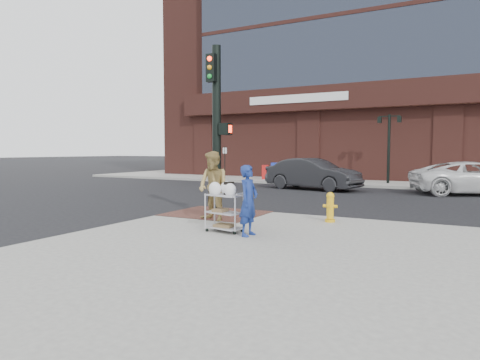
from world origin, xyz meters
The scene contains 14 objects.
ground centered at (0.00, 0.00, 0.00)m, with size 220.00×220.00×0.00m, color black.
brick_curb_ramp centered at (-0.60, 0.90, 0.16)m, with size 2.80×2.40×0.01m, color #4D2D24.
bank_building centered at (5.00, 31.00, 14.15)m, with size 42.00×26.00×28.00m, color #5B2B24.
lamp_post centered at (2.00, 16.00, 2.62)m, with size 1.32×0.22×4.00m.
parking_sign centered at (-8.50, 15.00, 1.25)m, with size 0.05×0.05×2.20m, color black.
traffic_signal_pole centered at (-0.48, 0.77, 2.83)m, with size 0.61×0.51×5.00m.
woman_blue centered at (1.82, -1.65, 0.95)m, with size 0.58×0.38×1.60m, color navy.
pedestrian_tan centered at (0.01, -0.22, 1.10)m, with size 0.93×0.72×1.90m, color #A3884C.
sedan_dark centered at (-1.10, 11.52, 0.83)m, with size 1.75×5.03×1.66m, color black.
minivan_white centered at (6.40, 12.59, 0.77)m, with size 2.57×5.56×1.55m, color white.
utility_cart centered at (1.10, -1.50, 0.69)m, with size 0.95×0.66×1.20m.
fire_hydrant centered at (2.91, 1.05, 0.56)m, with size 0.38×0.27×0.81m.
newsbox_red centered at (-5.77, 15.66, 0.62)m, with size 0.40×0.36×0.94m, color red.
newsbox_blue centered at (-4.89, 15.34, 0.71)m, with size 0.47×0.43×1.12m, color #1D36BC.
Camera 1 is at (6.16, -10.14, 2.08)m, focal length 32.00 mm.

